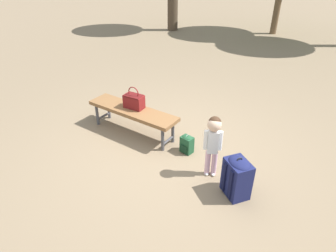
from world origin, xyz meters
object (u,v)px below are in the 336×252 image
Objects in this scene: park_bench at (132,112)px; child_standing at (213,138)px; backpack_large at (237,176)px; handbag at (134,101)px; backpack_small at (187,144)px.

park_bench is 1.84× the size of child_standing.
backpack_large is at bearing -0.96° from park_bench.
child_standing is (1.58, 0.05, 0.20)m from park_bench.
handbag is 2.07m from backpack_large.
park_bench is at bearing -80.41° from handbag.
child_standing reaches higher than backpack_small.
backpack_small is (1.02, 0.16, -0.42)m from handbag.
handbag is 1.11m from backpack_small.
child_standing is at bearing 169.55° from backpack_large.
backpack_large is at bearing -2.45° from handbag.
child_standing is 0.74m from backpack_small.
child_standing is 0.56m from backpack_large.
backpack_small is (-0.57, 0.16, -0.44)m from child_standing.
child_standing is at bearing 1.83° from park_bench.
handbag is 1.20× the size of backpack_small.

